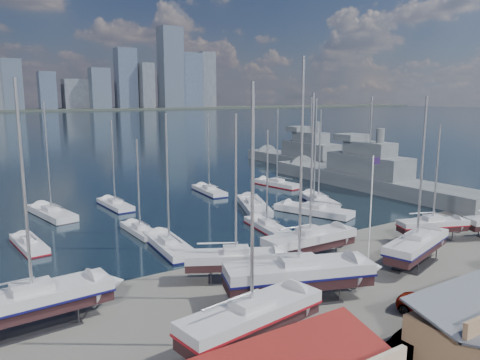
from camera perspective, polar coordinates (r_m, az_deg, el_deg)
ground at (r=44.72m, az=11.45°, el=-11.68°), size 1400.00×1400.00×0.00m
sailboat_cradle_0 at (r=37.38m, az=-23.91°, el=-13.28°), size 11.20×3.71×17.71m
sailboat_cradle_1 at (r=32.22m, az=1.45°, el=-16.26°), size 11.13×4.44×17.38m
sailboat_cradle_2 at (r=42.78m, az=-0.50°, el=-9.60°), size 9.28×6.59×15.03m
sailboat_cradle_3 at (r=39.15m, az=7.17°, el=-11.24°), size 12.67×7.37×19.49m
sailboat_cradle_4 at (r=48.42m, az=8.50°, el=-7.22°), size 10.39×2.99×16.85m
sailboat_cradle_5 at (r=49.65m, az=20.74°, el=-7.37°), size 10.65×5.60×16.54m
sailboat_cradle_6 at (r=58.45m, az=22.43°, el=-5.05°), size 8.39×5.14×13.36m
sailboat_moored_1 at (r=57.12m, az=-24.31°, el=-7.23°), size 3.00×8.55×12.55m
sailboat_moored_2 at (r=70.26m, az=-21.98°, el=-3.91°), size 4.86×11.35×16.60m
sailboat_moored_3 at (r=52.13m, az=-8.62°, el=-8.05°), size 3.79×10.57×15.48m
sailboat_moored_4 at (r=58.60m, az=-12.08°, el=-6.09°), size 2.37×8.05×12.11m
sailboat_moored_5 at (r=72.91m, az=-14.97°, el=-3.04°), size 3.02×9.29×13.71m
sailboat_moored_6 at (r=59.13m, az=3.27°, el=-5.75°), size 3.83×9.02×13.06m
sailboat_moored_7 at (r=69.44m, az=1.67°, el=-3.33°), size 7.67×12.02×17.64m
sailboat_moored_8 at (r=80.91m, az=-3.78°, el=-1.43°), size 3.60×9.82×14.37m
sailboat_moored_9 at (r=67.35m, az=8.94°, el=-3.87°), size 6.90×11.67×17.04m
sailboat_moored_10 at (r=74.55m, az=9.52°, el=-2.54°), size 6.06×10.57×15.25m
sailboat_moored_11 at (r=87.48m, az=4.51°, el=-0.56°), size 4.35×10.37×15.04m
naval_ship_east at (r=88.23m, az=15.32°, el=0.10°), size 8.05×45.71×18.10m
naval_ship_west at (r=110.99m, az=8.51°, el=2.34°), size 8.42×43.62×17.91m
car_a at (r=32.02m, az=15.53°, el=-19.59°), size 2.85×4.88×1.56m
car_b at (r=34.18m, az=20.76°, el=-17.92°), size 4.68×1.82×1.52m
car_c at (r=39.46m, az=22.57°, el=-14.17°), size 3.91×5.79×1.47m
flagpole at (r=46.09m, az=15.73°, el=-2.96°), size 0.98×0.12×11.09m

